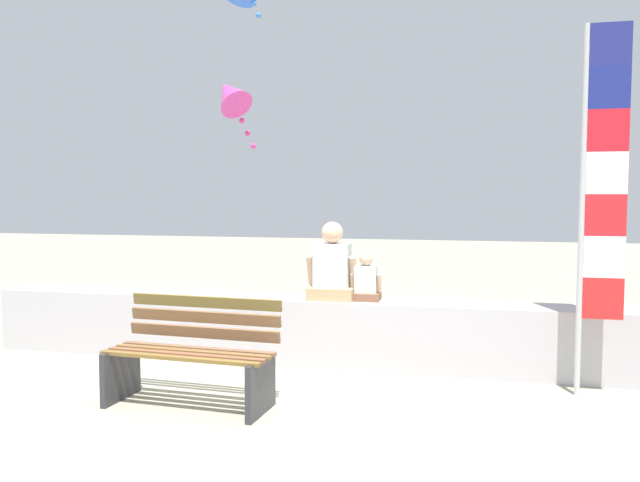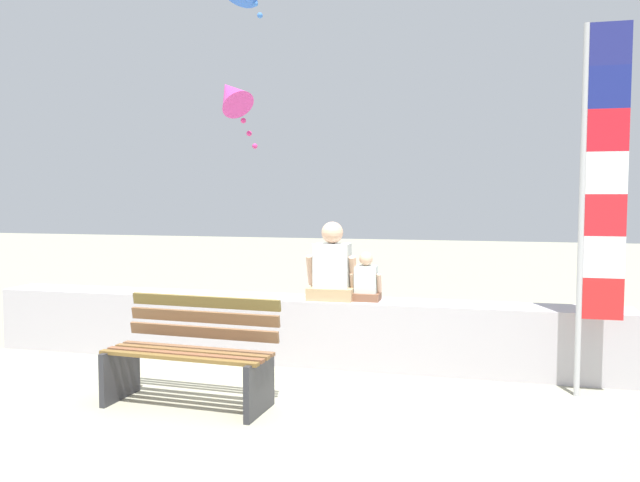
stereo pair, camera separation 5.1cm
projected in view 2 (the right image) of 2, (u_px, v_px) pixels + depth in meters
The scene contains 7 objects.
ground_plane at pixel (256, 392), 5.80m from camera, with size 40.00×40.00×0.00m, color #9A9880.
seawall_ledge at pixel (292, 329), 6.87m from camera, with size 6.73×0.51×0.68m, color #B5AFB6.
park_bench at pixel (192, 356), 5.47m from camera, with size 1.45×0.69×0.88m.
person_adult at pixel (332, 269), 6.70m from camera, with size 0.52×0.38×0.80m.
person_child at pixel (366, 282), 6.62m from camera, with size 0.32×0.24×0.50m.
flag_banner at pixel (597, 188), 5.55m from camera, with size 0.39×0.05×3.21m.
kite_magenta at pixel (232, 95), 9.35m from camera, with size 0.84×0.80×1.10m.
Camera 2 is at (1.94, -5.38, 1.76)m, focal length 36.51 mm.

